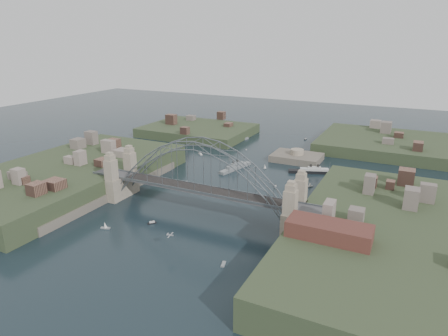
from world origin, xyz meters
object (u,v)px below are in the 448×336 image
naval_cruiser_near (235,167)px  wharf_shed (329,231)px  ocean_liner (314,171)px  naval_cruiser_far (238,139)px  fort_island (297,161)px  bridge (199,177)px

naval_cruiser_near → wharf_shed: bearing=-48.9°
wharf_shed → ocean_liner: (-20.34, 69.83, -9.19)m
naval_cruiser_near → naval_cruiser_far: (-19.54, 45.86, -0.13)m
fort_island → naval_cruiser_far: fort_island is taller
fort_island → wharf_shed: wharf_shed is taller
ocean_liner → naval_cruiser_far: bearing=145.2°
ocean_liner → bridge: bearing=-113.0°
naval_cruiser_near → ocean_liner: 33.39m
fort_island → bridge: bearing=-99.7°
naval_cruiser_near → ocean_liner: (31.82, 10.12, -0.08)m
wharf_shed → naval_cruiser_near: (-52.17, 59.71, -9.11)m
fort_island → ocean_liner: 18.39m
wharf_shed → naval_cruiser_near: bearing=131.1°
bridge → naval_cruiser_far: bridge is taller
wharf_shed → bridge: bearing=162.3°
naval_cruiser_near → fort_island: bearing=50.3°
bridge → naval_cruiser_near: bearing=100.1°
bridge → wharf_shed: bearing=-17.7°
wharf_shed → ocean_liner: wharf_shed is taller
naval_cruiser_far → ocean_liner: ocean_liner is taller
fort_island → naval_cruiser_near: 31.60m
naval_cruiser_far → fort_island: bearing=-28.5°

